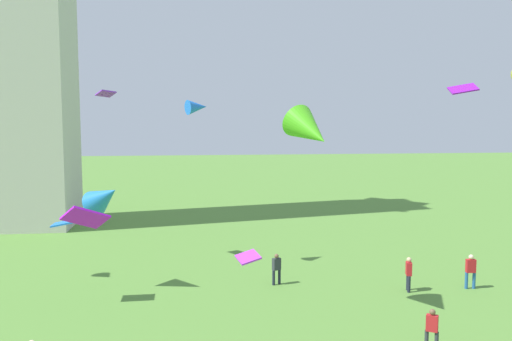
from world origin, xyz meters
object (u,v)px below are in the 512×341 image
Objects in this scene: person_4 at (409,272)px; kite_flying_7 at (68,222)px; kite_flying_0 at (248,257)px; kite_flying_2 at (105,197)px; person_0 at (471,269)px; person_2 at (432,327)px; kite_flying_9 at (463,89)px; kite_flying_5 at (86,218)px; kite_flying_1 at (197,107)px; kite_flying_6 at (310,131)px; person_5 at (277,267)px; kite_flying_3 at (106,94)px.

person_4 is 1.29× the size of kite_flying_7.
kite_flying_2 is at bearing 27.22° from kite_flying_0.
person_0 is 1.09× the size of person_2.
person_0 is at bearing 98.83° from kite_flying_9.
kite_flying_2 reaches higher than person_0.
person_0 is 3.30m from person_4.
person_2 is 1.02× the size of kite_flying_5.
kite_flying_7 reaches higher than person_4.
kite_flying_1 reaches higher than kite_flying_7.
person_4 is 0.67× the size of kite_flying_2.
person_4 is at bearing 179.96° from kite_flying_7.
kite_flying_1 is at bearing -3.99° from kite_flying_9.
kite_flying_6 reaches higher than kite_flying_2.
kite_flying_5 is at bearing 38.49° from kite_flying_9.
person_0 is 0.61× the size of kite_flying_6.
kite_flying_1 is at bearing -140.83° from kite_flying_5.
person_5 is 9.45m from kite_flying_0.
kite_flying_0 is at bearing 141.38° from person_4.
kite_flying_2 reaches higher than kite_flying_0.
kite_flying_1 is (-13.73, 5.34, 8.30)m from person_0.
kite_flying_6 reaches higher than person_0.
kite_flying_3 is at bearing 46.46° from kite_flying_1.
person_2 is 1.21× the size of kite_flying_7.
kite_flying_5 reaches higher than kite_flying_0.
kite_flying_1 is 7.44m from kite_flying_2.
kite_flying_1 is 5.58m from kite_flying_3.
kite_flying_1 reaches higher than person_4.
person_0 is 1.22× the size of kite_flying_1.
person_5 reaches higher than person_2.
kite_flying_0 is at bearing 161.75° from kite_flying_1.
person_4 is at bearing -52.72° from kite_flying_2.
kite_flying_9 is (17.59, 9.09, 4.74)m from kite_flying_5.
kite_flying_2 is at bearing -23.38° from person_5.
person_4 is 1.09× the size of kite_flying_5.
person_0 is at bearing -51.56° from kite_flying_2.
kite_flying_6 is at bearing 38.49° from kite_flying_9.
person_2 is 21.57m from kite_flying_3.
kite_flying_2 is at bearing 11.10° from kite_flying_9.
person_4 is at bearing -142.89° from kite_flying_1.
kite_flying_9 is (9.80, -0.26, 9.30)m from person_5.
person_0 is at bearing -75.86° from person_4.
kite_flying_6 is at bearing -177.19° from kite_flying_1.
kite_flying_2 is at bearing -130.36° from kite_flying_7.
person_4 is (-3.30, -0.02, -0.02)m from person_0.
kite_flying_5 is 0.55× the size of kite_flying_6.
kite_flying_0 is at bearing 49.52° from person_5.
kite_flying_1 reaches higher than kite_flying_0.
kite_flying_0 is (-2.41, -8.66, 2.90)m from person_5.
kite_flying_0 reaches higher than person_2.
kite_flying_1 is 14.32m from kite_flying_9.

